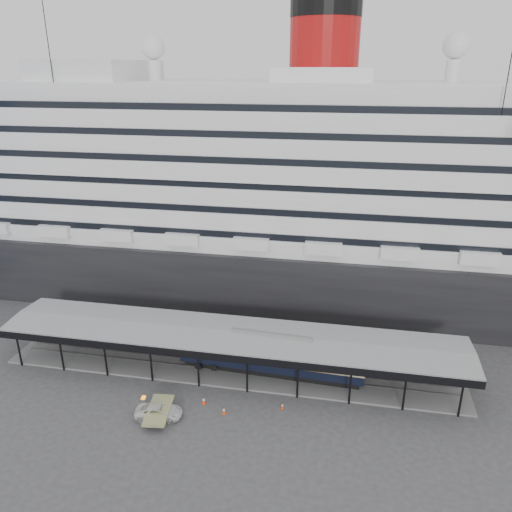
# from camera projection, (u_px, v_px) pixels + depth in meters

# --- Properties ---
(ground) EXTENTS (200.00, 200.00, 0.00)m
(ground) POSITION_uv_depth(u_px,v_px,m) (221.00, 393.00, 57.16)
(ground) COLOR #363638
(ground) RESTS_ON ground
(cruise_ship) EXTENTS (130.00, 30.00, 43.90)m
(cruise_ship) POSITION_uv_depth(u_px,v_px,m) (269.00, 177.00, 79.91)
(cruise_ship) COLOR black
(cruise_ship) RESTS_ON ground
(platform_canopy) EXTENTS (56.00, 9.18, 5.30)m
(platform_canopy) POSITION_uv_depth(u_px,v_px,m) (231.00, 352.00, 60.90)
(platform_canopy) COLOR slate
(platform_canopy) RESTS_ON ground
(port_truck) EXTENTS (5.25, 2.93, 1.39)m
(port_truck) POSITION_uv_depth(u_px,v_px,m) (159.00, 412.00, 53.08)
(port_truck) COLOR silver
(port_truck) RESTS_ON ground
(pullman_carriage) EXTENTS (22.46, 4.00, 21.94)m
(pullman_carriage) POSITION_uv_depth(u_px,v_px,m) (271.00, 354.00, 59.92)
(pullman_carriage) COLOR black
(pullman_carriage) RESTS_ON ground
(traffic_cone_left) EXTENTS (0.51, 0.51, 0.79)m
(traffic_cone_left) POSITION_uv_depth(u_px,v_px,m) (224.00, 411.00, 53.70)
(traffic_cone_left) COLOR #D8430C
(traffic_cone_left) RESTS_ON ground
(traffic_cone_mid) EXTENTS (0.53, 0.53, 0.83)m
(traffic_cone_mid) POSITION_uv_depth(u_px,v_px,m) (204.00, 400.00, 55.28)
(traffic_cone_mid) COLOR #F73E0D
(traffic_cone_mid) RESTS_ON ground
(traffic_cone_right) EXTENTS (0.45, 0.45, 0.68)m
(traffic_cone_right) POSITION_uv_depth(u_px,v_px,m) (282.00, 406.00, 54.52)
(traffic_cone_right) COLOR #E73D0C
(traffic_cone_right) RESTS_ON ground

